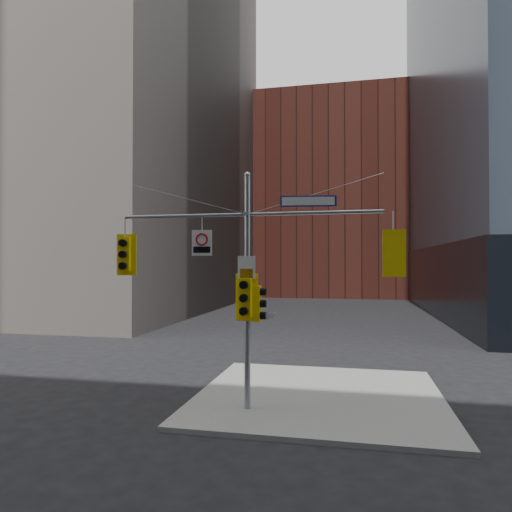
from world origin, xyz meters
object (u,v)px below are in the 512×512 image
at_px(traffic_light_west_arm, 125,255).
at_px(traffic_light_east_arm, 393,253).
at_px(traffic_light_pole_side, 258,304).
at_px(regulatory_sign_arm, 202,242).
at_px(traffic_light_pole_front, 245,298).
at_px(street_sign_blade, 308,201).
at_px(signal_assembly, 247,267).

relative_size(traffic_light_west_arm, traffic_light_east_arm, 1.02).
xyz_separation_m(traffic_light_west_arm, traffic_light_pole_side, (4.38, -0.01, -1.50)).
bearing_deg(regulatory_sign_arm, traffic_light_pole_side, -4.18).
distance_m(traffic_light_pole_front, regulatory_sign_arm, 2.22).
distance_m(street_sign_blade, regulatory_sign_arm, 3.49).
xyz_separation_m(signal_assembly, traffic_light_pole_front, (-0.00, -0.27, -0.91)).
relative_size(traffic_light_pole_front, regulatory_sign_arm, 1.79).
bearing_deg(signal_assembly, traffic_light_pole_front, -90.01).
height_order(signal_assembly, traffic_light_west_arm, signal_assembly).
bearing_deg(traffic_light_west_arm, traffic_light_east_arm, -9.59).
bearing_deg(traffic_light_west_arm, street_sign_blade, -9.60).
bearing_deg(traffic_light_pole_side, traffic_light_west_arm, 92.03).
xyz_separation_m(traffic_light_east_arm, traffic_light_pole_front, (-4.24, -0.27, -1.30)).
bearing_deg(traffic_light_east_arm, regulatory_sign_arm, -2.92).
bearing_deg(regulatory_sign_arm, traffic_light_pole_front, -14.69).
distance_m(traffic_light_pole_side, regulatory_sign_arm, 2.57).
bearing_deg(street_sign_blade, traffic_light_east_arm, -7.37).
distance_m(signal_assembly, traffic_light_pole_side, 1.16).
bearing_deg(traffic_light_pole_side, street_sign_blade, -87.96).
bearing_deg(signal_assembly, traffic_light_pole_side, 0.95).
height_order(traffic_light_west_arm, regulatory_sign_arm, regulatory_sign_arm).
bearing_deg(signal_assembly, traffic_light_west_arm, 179.81).
bearing_deg(street_sign_blade, signal_assembly, 172.77).
bearing_deg(regulatory_sign_arm, traffic_light_east_arm, -4.80).
height_order(signal_assembly, regulatory_sign_arm, signal_assembly).
relative_size(signal_assembly, traffic_light_pole_side, 7.44).
bearing_deg(traffic_light_pole_front, signal_assembly, 89.59).
bearing_deg(traffic_light_east_arm, signal_assembly, -3.12).
xyz_separation_m(signal_assembly, street_sign_blade, (1.84, 0.00, 1.93)).
relative_size(signal_assembly, traffic_light_pole_front, 5.63).
distance_m(traffic_light_west_arm, traffic_light_east_arm, 8.30).
relative_size(traffic_light_east_arm, street_sign_blade, 0.81).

